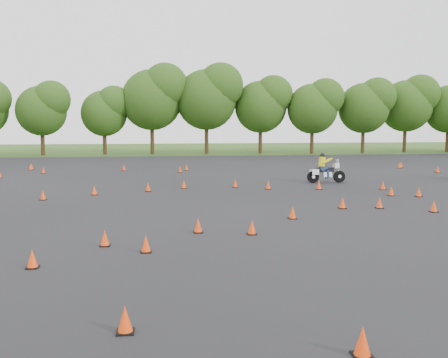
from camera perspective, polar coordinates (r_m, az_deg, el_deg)
ground at (r=17.37m, az=1.71°, el=-5.41°), size 140.00×140.00×0.00m
asphalt_pad at (r=23.21m, az=-0.64°, el=-2.38°), size 62.00×62.00×0.00m
treeline at (r=52.57m, az=-1.26°, el=7.61°), size 87.03×32.54×11.05m
traffic_cones at (r=22.86m, az=-0.99°, el=-1.95°), size 36.60×33.01×0.45m
rider_yellow at (r=30.30m, az=11.65°, el=1.26°), size 2.31×0.71×1.78m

